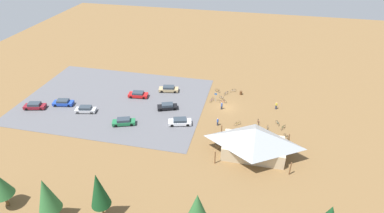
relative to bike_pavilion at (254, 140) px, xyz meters
The scene contains 31 objects.
ground 16.46m from the bike_pavilion, 65.48° to the right, with size 160.00×160.00×0.00m, color brown.
parking_lot_asphalt 34.66m from the bike_pavilion, 20.65° to the right, with size 41.36×29.79×0.05m, color #56565B.
bike_pavilion is the anchor object (origin of this frame).
trash_bin 21.88m from the bike_pavilion, 79.41° to the right, with size 0.60×0.60×0.90m, color brown.
lot_sign 19.45m from the bike_pavilion, 60.90° to the right, with size 0.56×0.08×2.20m.
pine_midwest 33.60m from the bike_pavilion, 37.80° to the left, with size 3.08×3.08×7.75m.
pine_far_west 19.19m from the bike_pavilion, 70.28° to the left, with size 2.73×2.73×7.08m.
pine_east 27.33m from the bike_pavilion, 43.32° to the left, with size 2.72×2.72×8.36m.
bicycle_red_yard_front 18.41m from the bike_pavilion, 65.19° to the right, with size 1.70×0.50×0.84m.
bicycle_silver_by_bin 23.15m from the bike_pavilion, 75.04° to the right, with size 1.48×0.84×0.88m.
bicycle_white_lone_east 9.10m from the bike_pavilion, 106.73° to the right, with size 0.48×1.65×0.79m.
bicycle_teal_mid_cluster 11.70m from the bike_pavilion, 113.07° to the right, with size 0.80×1.51×0.86m.
bicycle_yellow_yard_center 9.48m from the bike_pavilion, 67.10° to the right, with size 1.32×1.17×0.91m.
bicycle_blue_edge_north 22.03m from the bike_pavilion, 70.23° to the right, with size 0.86×1.53×0.80m.
bicycle_green_front_row 11.02m from the bike_pavilion, 121.34° to the right, with size 0.95×1.54×0.87m.
bicycle_black_yard_right 9.06m from the bike_pavilion, 135.04° to the right, with size 1.06×1.38×0.80m.
bicycle_orange_trailside 23.51m from the bike_pavilion, 65.75° to the right, with size 1.38×1.00×0.83m.
bicycle_purple_edge_south 19.74m from the bike_pavilion, 58.50° to the right, with size 0.78×1.64×0.83m.
bicycle_red_near_porch 10.36m from the bike_pavilion, 93.34° to the right, with size 0.48×1.76×0.83m.
bicycle_silver_yard_left 20.08m from the bike_pavilion, 65.87° to the right, with size 1.26×1.15×0.81m.
car_red_far_end 31.29m from the bike_pavilion, 28.26° to the right, with size 4.68×2.39×1.37m.
car_blue_by_curb 43.37m from the bike_pavilion, 10.15° to the right, with size 4.71×2.64×1.37m.
car_tan_front_row 28.60m from the bike_pavilion, 41.77° to the right, with size 4.91×2.63×1.40m.
car_black_back_corner 22.41m from the bike_pavilion, 30.17° to the right, with size 4.75×3.24×1.34m.
car_silver_near_entry 36.84m from the bike_pavilion, ahead, with size 4.67×2.61×1.41m.
car_maroon_aisle_side 48.23m from the bike_pavilion, ahead, with size 4.87×2.82×1.46m.
car_green_mid_lot 26.58m from the bike_pavilion, ahead, with size 4.91×3.15×1.45m.
car_white_second_row 16.44m from the bike_pavilion, 21.88° to the right, with size 5.01×3.07×1.36m.
visitor_crossing_yard 10.83m from the bike_pavilion, 44.90° to the right, with size 0.36×0.38×1.73m.
visitor_near_lot 17.20m from the bike_pavilion, 104.13° to the right, with size 0.40×0.36×1.72m.
visitor_at_bikes 15.92m from the bike_pavilion, 61.26° to the right, with size 0.40×0.38×1.74m.
Camera 1 is at (-5.59, 59.58, 37.07)m, focal length 29.32 mm.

